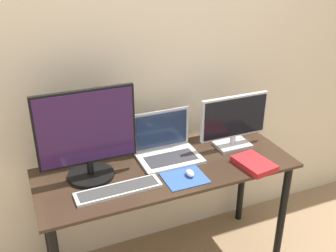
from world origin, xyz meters
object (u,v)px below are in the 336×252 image
object	(u,v)px
monitor_right	(234,121)
monitor_left	(87,136)
keyboard	(118,190)
book	(254,164)
laptop	(166,146)
mouse	(190,173)

from	to	relation	value
monitor_right	monitor_left	bearing A→B (deg)	-179.99
keyboard	monitor_right	bearing A→B (deg)	13.73
monitor_left	keyboard	bearing A→B (deg)	-63.11
book	monitor_left	bearing A→B (deg)	163.59
laptop	monitor_left	bearing A→B (deg)	-173.88
laptop	book	xyz separation A→B (m)	(0.42, -0.31, -0.05)
monitor_left	mouse	distance (m)	0.59
laptop	book	size ratio (longest dim) A/B	1.42
keyboard	book	distance (m)	0.79
mouse	laptop	bearing A→B (deg)	96.37
keyboard	book	xyz separation A→B (m)	(0.79, -0.07, 0.01)
laptop	keyboard	size ratio (longest dim) A/B	0.80
laptop	mouse	size ratio (longest dim) A/B	5.38
monitor_right	laptop	size ratio (longest dim) A/B	1.24
monitor_right	keyboard	xyz separation A→B (m)	(-0.80, -0.20, -0.16)
monitor_right	laptop	xyz separation A→B (m)	(-0.43, 0.05, -0.11)
mouse	book	bearing A→B (deg)	-6.84
keyboard	monitor_left	bearing A→B (deg)	116.89
monitor_left	book	distance (m)	0.95
keyboard	book	bearing A→B (deg)	-4.75
monitor_right	keyboard	distance (m)	0.84
mouse	monitor_left	bearing A→B (deg)	156.76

